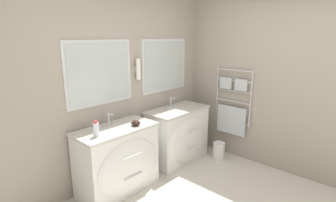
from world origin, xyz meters
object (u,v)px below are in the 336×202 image
Objects in this scene: vanity_left at (119,160)px; amenity_bowl at (136,123)px; toiletry_bottle at (96,129)px; vanity_right at (179,134)px; waste_bin at (219,150)px.

amenity_bowl is (0.22, -0.09, 0.44)m from vanity_left.
amenity_bowl is (0.53, -0.04, -0.05)m from toiletry_bottle.
vanity_left is 1.15m from vanity_right.
vanity_left is 3.73× the size of waste_bin.
vanity_left is at bearing 180.00° from vanity_right.
vanity_right is at bearing 5.61° from amenity_bowl.
vanity_right is (1.15, 0.00, 0.00)m from vanity_left.
amenity_bowl reaches higher than vanity_left.
toiletry_bottle is 2.12m from waste_bin.
toiletry_bottle reaches higher than vanity_right.
amenity_bowl is (-0.94, -0.09, 0.44)m from vanity_right.
vanity_left is 1.70m from waste_bin.
waste_bin is (0.47, -0.44, -0.29)m from vanity_right.
waste_bin is (1.94, -0.39, -0.78)m from toiletry_bottle.
vanity_left is at bearing 9.19° from toiletry_bottle.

